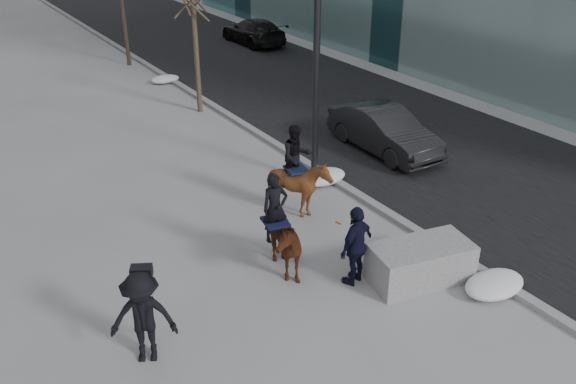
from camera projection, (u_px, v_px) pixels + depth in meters
ground at (318, 277)px, 12.87m from camera, size 120.00×120.00×0.00m
road at (318, 97)px, 23.74m from camera, size 8.00×90.00×0.01m
curb at (227, 114)px, 21.80m from camera, size 0.25×90.00×0.12m
planter at (420, 263)px, 12.60m from camera, size 2.26×1.43×0.84m
car_near at (384, 130)px, 18.63m from camera, size 1.53×4.15×1.36m
car_far at (253, 31)px, 31.38m from camera, size 1.82×4.43×1.28m
tree_near at (196, 48)px, 21.19m from camera, size 1.20×1.20×4.64m
tree_far at (124, 16)px, 26.95m from camera, size 1.20×1.20×4.40m
mounted_left at (279, 237)px, 12.71m from camera, size 1.06×1.83×2.22m
mounted_right at (299, 180)px, 14.91m from camera, size 1.45×1.57×2.32m
feeder at (356, 245)px, 12.33m from camera, size 1.11×1.01×1.75m
camera_crew at (143, 317)px, 10.27m from camera, size 1.31×1.11×1.75m
snow_piles at (313, 171)px, 17.20m from camera, size 1.41×18.15×0.36m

